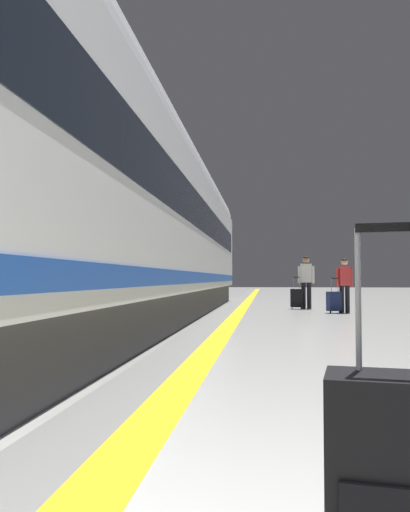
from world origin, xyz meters
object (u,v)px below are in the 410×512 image
object	(u,v)px
high_speed_train	(106,197)
passenger_near	(344,281)
passenger_mid	(306,278)
suitcase_mid	(297,298)
suitcase_near	(334,301)

from	to	relation	value
high_speed_train	passenger_near	size ratio (longest dim) A/B	19.21
passenger_mid	suitcase_mid	distance (m)	0.74
passenger_near	suitcase_mid	xyz separation A→B (m)	(-1.25, 1.78, -0.55)
passenger_near	passenger_mid	xyz separation A→B (m)	(-0.93, 1.97, 0.09)
passenger_mid	suitcase_near	bearing A→B (deg)	-73.73
high_speed_train	suitcase_near	xyz separation A→B (m)	(4.88, 5.83, -2.17)
high_speed_train	suitcase_mid	bearing A→B (deg)	63.00
suitcase_near	passenger_near	bearing A→B (deg)	22.15
suitcase_mid	high_speed_train	bearing A→B (deg)	-117.00
high_speed_train	suitcase_near	bearing A→B (deg)	50.08
high_speed_train	suitcase_near	size ratio (longest dim) A/B	30.00
high_speed_train	passenger_mid	size ratio (longest dim) A/B	17.45
suitcase_near	passenger_mid	bearing A→B (deg)	106.27
suitcase_near	passenger_mid	distance (m)	2.29
passenger_mid	suitcase_mid	bearing A→B (deg)	-149.88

